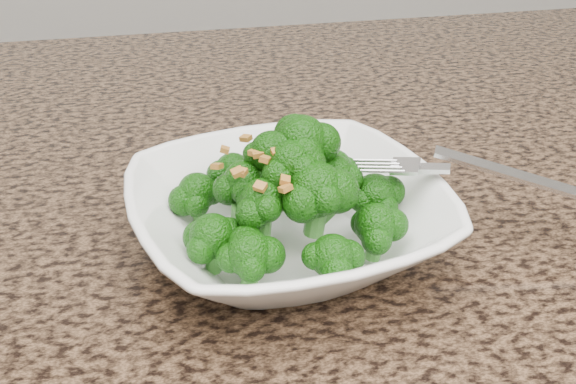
{
  "coord_description": "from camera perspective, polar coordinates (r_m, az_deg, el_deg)",
  "views": [
    {
      "loc": [
        0.01,
        -0.17,
        1.2
      ],
      "look_at": [
        0.1,
        0.26,
        0.95
      ],
      "focal_mm": 45.0,
      "sensor_mm": 36.0,
      "label": 1
    }
  ],
  "objects": [
    {
      "name": "granite_counter",
      "position": [
        0.57,
        -10.57,
        -4.59
      ],
      "size": [
        1.64,
        1.04,
        0.03
      ],
      "primitive_type": "cube",
      "color": "brown",
      "rests_on": "cabinet"
    },
    {
      "name": "garlic_topping",
      "position": [
        0.47,
        0.0,
        7.69
      ],
      "size": [
        0.12,
        0.12,
        0.01
      ],
      "primitive_type": null,
      "color": "#B3762B",
      "rests_on": "broccoli_pile"
    },
    {
      "name": "fork",
      "position": [
        0.52,
        11.83,
        1.9
      ],
      "size": [
        0.19,
        0.11,
        0.01
      ],
      "primitive_type": null,
      "rotation": [
        0.0,
        0.0,
        -0.44
      ],
      "color": "silver",
      "rests_on": "bowl"
    },
    {
      "name": "broccoli_pile",
      "position": [
        0.49,
        0.0,
        3.81
      ],
      "size": [
        0.2,
        0.2,
        0.07
      ],
      "primitive_type": null,
      "color": "#135009",
      "rests_on": "bowl"
    },
    {
      "name": "bowl",
      "position": [
        0.52,
        0.0,
        -2.2
      ],
      "size": [
        0.25,
        0.25,
        0.05
      ],
      "primitive_type": "imported",
      "rotation": [
        0.0,
        0.0,
        0.15
      ],
      "color": "white",
      "rests_on": "granite_counter"
    }
  ]
}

